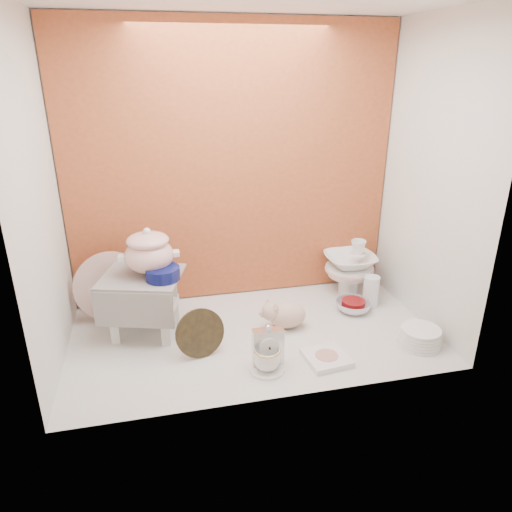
{
  "coord_description": "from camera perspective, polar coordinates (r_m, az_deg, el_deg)",
  "views": [
    {
      "loc": [
        -0.45,
        -2.01,
        1.27
      ],
      "look_at": [
        0.02,
        0.02,
        0.42
      ],
      "focal_mm": 33.11,
      "sensor_mm": 36.0,
      "label": 1
    }
  ],
  "objects": [
    {
      "name": "soup_tureen",
      "position": [
        2.33,
        -12.85,
        0.62
      ],
      "size": [
        0.37,
        0.37,
        0.24
      ],
      "primitive_type": null,
      "rotation": [
        0.0,
        0.0,
        0.43
      ],
      "color": "white",
      "rests_on": "step_stool"
    },
    {
      "name": "porcelain_tower",
      "position": [
        2.82,
        11.23,
        -1.31
      ],
      "size": [
        0.34,
        0.34,
        0.33
      ],
      "primitive_type": null,
      "rotation": [
        0.0,
        0.0,
        0.17
      ],
      "color": "white",
      "rests_on": "ground"
    },
    {
      "name": "lattice_dish",
      "position": [
        2.25,
        8.52,
        -12.08
      ],
      "size": [
        0.21,
        0.21,
        0.03
      ],
      "primitive_type": "cube",
      "rotation": [
        0.0,
        0.0,
        0.11
      ],
      "color": "white",
      "rests_on": "ground"
    },
    {
      "name": "step_stool",
      "position": [
        2.42,
        -13.34,
        -5.73
      ],
      "size": [
        0.45,
        0.42,
        0.32
      ],
      "primitive_type": null,
      "rotation": [
        0.0,
        0.0,
        -0.29
      ],
      "color": "silver",
      "rests_on": "ground"
    },
    {
      "name": "dinner_plate_stack",
      "position": [
        2.45,
        19.21,
        -9.17
      ],
      "size": [
        0.27,
        0.27,
        0.09
      ],
      "primitive_type": "cylinder",
      "rotation": [
        0.0,
        0.0,
        0.4
      ],
      "color": "white",
      "rests_on": "ground"
    },
    {
      "name": "plush_pig",
      "position": [
        2.45,
        3.85,
        -7.11
      ],
      "size": [
        0.29,
        0.25,
        0.15
      ],
      "primitive_type": "ellipsoid",
      "rotation": [
        0.0,
        0.0,
        -0.41
      ],
      "color": "tan",
      "rests_on": "ground"
    },
    {
      "name": "mantel_clock",
      "position": [
        2.14,
        1.45,
        -10.78
      ],
      "size": [
        0.14,
        0.05,
        0.2
      ],
      "primitive_type": "cube",
      "rotation": [
        0.0,
        0.0,
        -0.03
      ],
      "color": "silver",
      "rests_on": "ground"
    },
    {
      "name": "teacup_saucer",
      "position": [
        2.17,
        1.34,
        -13.49
      ],
      "size": [
        0.19,
        0.19,
        0.01
      ],
      "primitive_type": "cylinder",
      "rotation": [
        0.0,
        0.0,
        0.23
      ],
      "color": "white",
      "rests_on": "ground"
    },
    {
      "name": "cobalt_bowl",
      "position": [
        2.29,
        -11.2,
        -2.06
      ],
      "size": [
        0.2,
        0.2,
        0.06
      ],
      "primitive_type": "cylinder",
      "rotation": [
        0.0,
        0.0,
        0.3
      ],
      "color": "#0A104C",
      "rests_on": "step_stool"
    },
    {
      "name": "niche_shell",
      "position": [
        2.26,
        -1.44,
        13.55
      ],
      "size": [
        1.86,
        1.03,
        1.53
      ],
      "color": "#B4512D",
      "rests_on": "ground"
    },
    {
      "name": "lacquer_tray",
      "position": [
        2.22,
        -6.77,
        -9.24
      ],
      "size": [
        0.24,
        0.12,
        0.23
      ],
      "primitive_type": null,
      "rotation": [
        0.0,
        0.0,
        0.24
      ],
      "color": "black",
      "rests_on": "ground"
    },
    {
      "name": "ground",
      "position": [
        2.42,
        -0.36,
        -9.47
      ],
      "size": [
        1.8,
        1.8,
        0.0
      ],
      "primitive_type": "plane",
      "color": "silver",
      "rests_on": "ground"
    },
    {
      "name": "crystal_bowl",
      "position": [
        2.67,
        11.66,
        -5.96
      ],
      "size": [
        0.23,
        0.23,
        0.06
      ],
      "primitive_type": "imported",
      "rotation": [
        0.0,
        0.0,
        -0.22
      ],
      "color": "silver",
      "rests_on": "ground"
    },
    {
      "name": "blue_white_vase",
      "position": [
        2.63,
        -13.21,
        -4.03
      ],
      "size": [
        0.33,
        0.33,
        0.27
      ],
      "primitive_type": "imported",
      "rotation": [
        0.0,
        0.0,
        0.4
      ],
      "color": "white",
      "rests_on": "ground"
    },
    {
      "name": "gold_rim_teacup",
      "position": [
        2.14,
        1.35,
        -12.29
      ],
      "size": [
        0.14,
        0.14,
        0.1
      ],
      "primitive_type": "imported",
      "rotation": [
        0.0,
        0.0,
        -0.09
      ],
      "color": "white",
      "rests_on": "teacup_saucer"
    },
    {
      "name": "floral_platter",
      "position": [
        2.59,
        -17.13,
        -3.54
      ],
      "size": [
        0.38,
        0.1,
        0.38
      ],
      "primitive_type": null,
      "rotation": [
        0.0,
        0.0,
        0.11
      ],
      "color": "white",
      "rests_on": "ground"
    },
    {
      "name": "clear_glass_vase",
      "position": [
        2.73,
        13.71,
        -4.16
      ],
      "size": [
        0.09,
        0.09,
        0.18
      ],
      "primitive_type": "cylinder",
      "rotation": [
        0.0,
        0.0,
        -0.06
      ],
      "color": "silver",
      "rests_on": "ground"
    }
  ]
}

